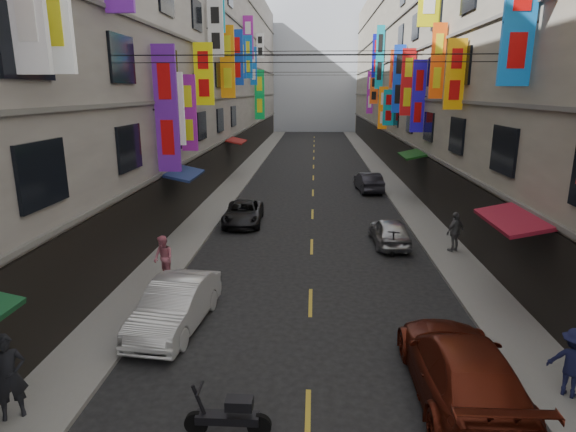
# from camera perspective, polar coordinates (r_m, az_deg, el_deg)

# --- Properties ---
(sidewalk_left) EXTENTS (2.00, 90.00, 0.12)m
(sidewalk_left) POSITION_cam_1_polar(r_m,az_deg,el_deg) (39.97, -5.65, 4.68)
(sidewalk_left) COLOR slate
(sidewalk_left) RESTS_ON ground
(sidewalk_right) EXTENTS (2.00, 90.00, 0.12)m
(sidewalk_right) POSITION_cam_1_polar(r_m,az_deg,el_deg) (39.95, 11.68, 4.45)
(sidewalk_right) COLOR slate
(sidewalk_right) RESTS_ON ground
(building_row_left) EXTENTS (10.14, 90.00, 19.00)m
(building_row_left) POSITION_cam_1_polar(r_m,az_deg,el_deg) (40.82, -14.75, 17.79)
(building_row_left) COLOR gray
(building_row_left) RESTS_ON ground
(building_row_right) EXTENTS (10.14, 90.00, 19.00)m
(building_row_right) POSITION_cam_1_polar(r_m,az_deg,el_deg) (40.79, 21.14, 17.31)
(building_row_right) COLOR #A09886
(building_row_right) RESTS_ON ground
(haze_block) EXTENTS (18.00, 8.00, 22.00)m
(haze_block) POSITION_cam_1_polar(r_m,az_deg,el_deg) (89.01, 3.24, 17.21)
(haze_block) COLOR silver
(haze_block) RESTS_ON ground
(shop_signage) EXTENTS (14.00, 55.00, 12.27)m
(shop_signage) POSITION_cam_1_polar(r_m,az_deg,el_deg) (31.81, 2.86, 18.43)
(shop_signage) COLOR #0F17BA
(shop_signage) RESTS_ON ground
(street_awnings) EXTENTS (13.99, 35.20, 0.41)m
(street_awnings) POSITION_cam_1_polar(r_m,az_deg,el_deg) (23.28, -0.16, 4.99)
(street_awnings) COLOR #124522
(street_awnings) RESTS_ON ground
(overhead_cables) EXTENTS (14.00, 38.04, 1.24)m
(overhead_cables) POSITION_cam_1_polar(r_m,az_deg,el_deg) (26.99, 3.17, 18.64)
(overhead_cables) COLOR black
(overhead_cables) RESTS_ON ground
(lane_markings) EXTENTS (0.12, 80.20, 0.01)m
(lane_markings) POSITION_cam_1_polar(r_m,az_deg,el_deg) (36.57, 3.00, 3.72)
(lane_markings) COLOR gold
(lane_markings) RESTS_ON ground
(scooter_crossing) EXTENTS (1.80, 0.50, 1.14)m
(scooter_crossing) POSITION_cam_1_polar(r_m,az_deg,el_deg) (10.70, -7.01, -22.49)
(scooter_crossing) COLOR black
(scooter_crossing) RESTS_ON ground
(scooter_far_right) EXTENTS (0.74, 1.76, 1.14)m
(scooter_far_right) POSITION_cam_1_polar(r_m,az_deg,el_deg) (21.70, 12.57, -3.03)
(scooter_far_right) COLOR black
(scooter_far_right) RESTS_ON ground
(car_left_mid) EXTENTS (1.96, 4.49, 1.44)m
(car_left_mid) POSITION_cam_1_polar(r_m,az_deg,el_deg) (14.89, -13.20, -10.26)
(car_left_mid) COLOR silver
(car_left_mid) RESTS_ON ground
(car_left_far) EXTENTS (2.13, 4.32, 1.18)m
(car_left_far) POSITION_cam_1_polar(r_m,az_deg,el_deg) (25.71, -5.31, 0.36)
(car_left_far) COLOR black
(car_left_far) RESTS_ON ground
(car_right_near) EXTENTS (2.20, 5.33, 1.54)m
(car_right_near) POSITION_cam_1_polar(r_m,az_deg,el_deg) (12.12, 19.81, -16.61)
(car_right_near) COLOR #611D10
(car_right_near) RESTS_ON ground
(car_right_mid) EXTENTS (1.66, 3.81, 1.28)m
(car_right_mid) POSITION_cam_1_polar(r_m,az_deg,el_deg) (22.54, 11.94, -1.81)
(car_right_mid) COLOR #ADADB2
(car_right_mid) RESTS_ON ground
(car_right_far) EXTENTS (1.84, 4.24, 1.36)m
(car_right_far) POSITION_cam_1_polar(r_m,az_deg,el_deg) (34.48, 9.51, 4.02)
(car_right_far) COLOR #2A2931
(car_right_far) RESTS_ON ground
(pedestrian_lnear) EXTENTS (0.93, 0.91, 1.90)m
(pedestrian_lnear) POSITION_cam_1_polar(r_m,az_deg,el_deg) (12.15, -30.18, -16.13)
(pedestrian_lnear) COLOR black
(pedestrian_lnear) RESTS_ON sidewalk_left
(pedestrian_lfar) EXTENTS (0.98, 0.96, 1.68)m
(pedestrian_lfar) POSITION_cam_1_polar(r_m,az_deg,el_deg) (18.21, -14.55, -4.87)
(pedestrian_lfar) COLOR pink
(pedestrian_lfar) RESTS_ON sidewalk_left
(pedestrian_rnear) EXTENTS (1.17, 1.09, 1.64)m
(pedestrian_rnear) POSITION_cam_1_polar(r_m,az_deg,el_deg) (13.04, 30.72, -14.71)
(pedestrian_rnear) COLOR #141638
(pedestrian_rnear) RESTS_ON sidewalk_right
(pedestrian_rfar) EXTENTS (1.17, 1.08, 1.75)m
(pedestrian_rfar) POSITION_cam_1_polar(r_m,az_deg,el_deg) (21.98, 19.19, -1.78)
(pedestrian_rfar) COLOR #5F5E61
(pedestrian_rfar) RESTS_ON sidewalk_right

